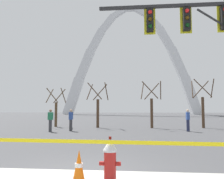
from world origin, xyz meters
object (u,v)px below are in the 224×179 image
at_px(fire_hydrant, 110,161).
at_px(monument_arch, 131,66).
at_px(traffic_cone_by_hydrant, 79,168).
at_px(traffic_signal_gantry, 216,38).
at_px(pedestrian_standing_center, 50,120).
at_px(pedestrian_walking_right, 188,120).
at_px(pedestrian_walking_left, 71,120).

bearing_deg(fire_hydrant, monument_arch, 90.60).
xyz_separation_m(traffic_cone_by_hydrant, monument_arch, (-0.11, 70.90, 15.44)).
bearing_deg(traffic_signal_gantry, monument_arch, 93.73).
bearing_deg(monument_arch, fire_hydrant, -89.40).
height_order(pedestrian_standing_center, pedestrian_walking_right, same).
distance_m(traffic_signal_gantry, pedestrian_walking_right, 9.21).
distance_m(monument_arch, pedestrian_walking_right, 60.35).
xyz_separation_m(monument_arch, pedestrian_standing_center, (-4.72, -59.41, -14.98)).
distance_m(monument_arch, pedestrian_walking_left, 60.67).
relative_size(fire_hydrant, pedestrian_walking_left, 0.62).
distance_m(pedestrian_standing_center, pedestrian_walking_right, 9.87).
bearing_deg(monument_arch, pedestrian_walking_left, -93.34).
bearing_deg(traffic_signal_gantry, pedestrian_standing_center, 141.01).
height_order(traffic_cone_by_hydrant, traffic_signal_gantry, traffic_signal_gantry).
height_order(fire_hydrant, pedestrian_walking_right, pedestrian_walking_right).
relative_size(traffic_cone_by_hydrant, pedestrian_standing_center, 0.46).
height_order(traffic_cone_by_hydrant, monument_arch, monument_arch).
xyz_separation_m(traffic_cone_by_hydrant, traffic_signal_gantry, (4.24, 4.15, 3.91)).
bearing_deg(fire_hydrant, pedestrian_walking_left, 109.12).
distance_m(pedestrian_walking_left, pedestrian_standing_center, 1.48).
height_order(traffic_signal_gantry, pedestrian_standing_center, traffic_signal_gantry).
distance_m(fire_hydrant, traffic_cone_by_hydrant, 0.67).
distance_m(fire_hydrant, pedestrian_standing_center, 12.57).
relative_size(fire_hydrant, pedestrian_standing_center, 0.62).
bearing_deg(pedestrian_standing_center, pedestrian_walking_left, 29.10).
height_order(fire_hydrant, traffic_signal_gantry, traffic_signal_gantry).
height_order(fire_hydrant, traffic_cone_by_hydrant, fire_hydrant).
xyz_separation_m(pedestrian_walking_left, pedestrian_standing_center, (-1.29, -0.72, 0.00)).
xyz_separation_m(traffic_signal_gantry, pedestrian_walking_left, (-7.78, 8.06, -3.45)).
xyz_separation_m(traffic_signal_gantry, pedestrian_walking_right, (0.73, 8.51, -3.45)).
relative_size(fire_hydrant, traffic_cone_by_hydrant, 1.36).
xyz_separation_m(fire_hydrant, pedestrian_walking_right, (4.34, 12.49, 0.35)).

